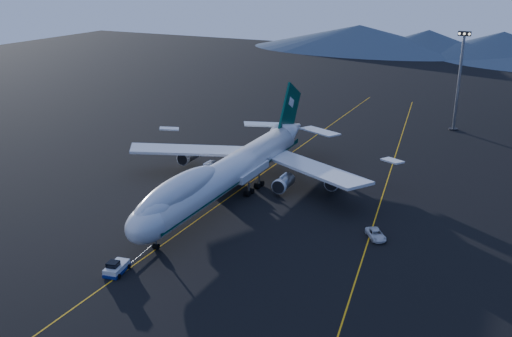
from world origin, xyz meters
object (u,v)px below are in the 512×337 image
at_px(boeing_747, 229,172).
at_px(pushback_tug, 117,269).
at_px(service_van, 376,234).
at_px(floodlight_mast, 459,81).

bearing_deg(boeing_747, pushback_tug, -91.55).
bearing_deg(boeing_747, service_van, -9.10).
bearing_deg(floodlight_mast, boeing_747, -114.53).
distance_m(service_van, floodlight_mast, 83.24).
relative_size(boeing_747, pushback_tug, 13.62).
relative_size(pushback_tug, floodlight_mast, 0.18).
relative_size(service_van, floodlight_mast, 0.19).
bearing_deg(service_van, boeing_747, 135.83).
relative_size(pushback_tug, service_van, 0.96).
bearing_deg(service_van, pushback_tug, -173.30).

